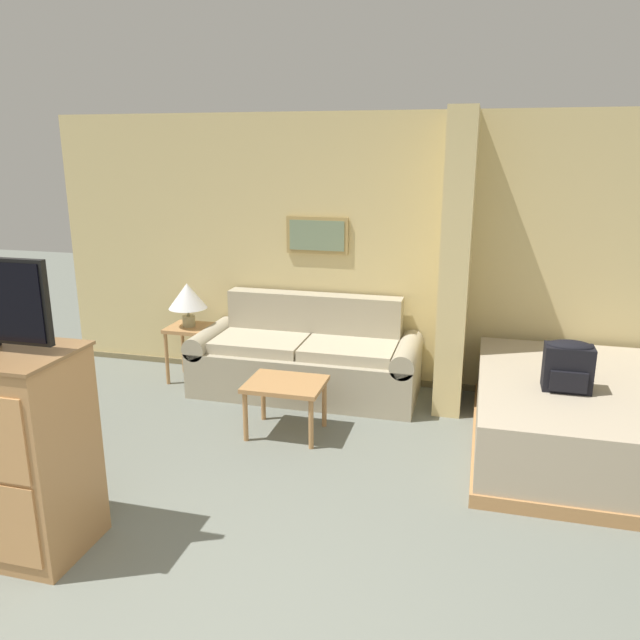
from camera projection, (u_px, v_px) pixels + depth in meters
wall_back at (373, 253)px, 6.00m from camera, size 6.59×0.16×2.60m
wall_partition_pillar at (456, 264)px, 5.42m from camera, size 0.24×0.70×2.60m
couch at (307, 359)px, 5.95m from camera, size 2.14×0.84×0.90m
coffee_table at (286, 389)px, 5.05m from camera, size 0.62×0.50×0.45m
side_table at (190, 336)px, 6.22m from camera, size 0.41×0.41×0.56m
table_lamp at (187, 297)px, 6.11m from camera, size 0.38×0.38×0.43m
bed at (579, 416)px, 4.78m from camera, size 1.56×2.05×0.57m
backpack at (568, 365)px, 4.49m from camera, size 0.34×0.23×0.37m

